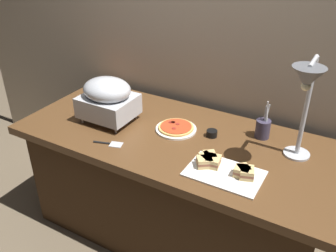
{
  "coord_description": "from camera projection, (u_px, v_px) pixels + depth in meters",
  "views": [
    {
      "loc": [
        0.87,
        -1.62,
        1.87
      ],
      "look_at": [
        -0.05,
        0.0,
        0.81
      ],
      "focal_mm": 39.08,
      "sensor_mm": 36.0,
      "label": 1
    }
  ],
  "objects": [
    {
      "name": "buffet_table",
      "position": [
        175.0,
        186.0,
        2.33
      ],
      "size": [
        1.9,
        0.84,
        0.76
      ],
      "color": "brown",
      "rests_on": "ground_plane"
    },
    {
      "name": "heat_lamp",
      "position": [
        306.0,
        88.0,
        1.66
      ],
      "size": [
        0.15,
        0.31,
        0.56
      ],
      "color": "#B7BABF",
      "rests_on": "buffet_table"
    },
    {
      "name": "serving_spatula",
      "position": [
        109.0,
        144.0,
        2.07
      ],
      "size": [
        0.17,
        0.08,
        0.01
      ],
      "color": "#B7BABF",
      "rests_on": "buffet_table"
    },
    {
      "name": "sandwich_platter",
      "position": [
        223.0,
        168.0,
        1.83
      ],
      "size": [
        0.38,
        0.24,
        0.06
      ],
      "color": "white",
      "rests_on": "buffet_table"
    },
    {
      "name": "sauce_cup_near",
      "position": [
        212.0,
        133.0,
        2.13
      ],
      "size": [
        0.06,
        0.06,
        0.04
      ],
      "color": "black",
      "rests_on": "buffet_table"
    },
    {
      "name": "ground_plane",
      "position": [
        175.0,
        230.0,
        2.52
      ],
      "size": [
        8.0,
        8.0,
        0.0
      ],
      "primitive_type": "plane",
      "color": "brown"
    },
    {
      "name": "utensil_holder",
      "position": [
        263.0,
        128.0,
        2.1
      ],
      "size": [
        0.08,
        0.08,
        0.23
      ],
      "color": "#383347",
      "rests_on": "buffet_table"
    },
    {
      "name": "chafing_dish",
      "position": [
        108.0,
        98.0,
        2.23
      ],
      "size": [
        0.32,
        0.27,
        0.28
      ],
      "color": "#B7BABF",
      "rests_on": "buffet_table"
    },
    {
      "name": "pizza_plate_front",
      "position": [
        176.0,
        128.0,
        2.2
      ],
      "size": [
        0.25,
        0.25,
        0.03
      ],
      "color": "white",
      "rests_on": "buffet_table"
    },
    {
      "name": "back_wall",
      "position": [
        214.0,
        41.0,
        2.31
      ],
      "size": [
        4.4,
        0.04,
        2.4
      ],
      "primitive_type": "cube",
      "color": "tan",
      "rests_on": "ground_plane"
    },
    {
      "name": "pizza_plate_center",
      "position": [
        105.0,
        91.0,
        2.67
      ],
      "size": [
        0.25,
        0.25,
        0.03
      ],
      "color": "white",
      "rests_on": "buffet_table"
    }
  ]
}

